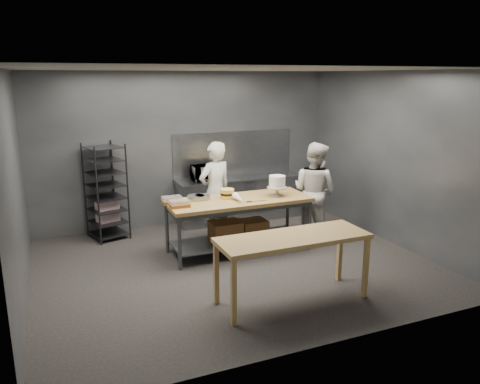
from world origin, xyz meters
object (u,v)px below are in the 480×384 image
object	(u,v)px
chef_behind	(215,192)
layer_cake	(227,194)
microwave	(206,173)
chef_right	(314,191)
speed_rack	(106,192)
work_table	(238,219)
frosted_cake_stand	(277,183)
near_counter	(293,242)

from	to	relation	value
chef_behind	layer_cake	size ratio (longest dim) A/B	7.83
microwave	layer_cake	size ratio (longest dim) A/B	2.36
layer_cake	chef_behind	bearing A→B (deg)	90.51
chef_behind	layer_cake	bearing A→B (deg)	73.41
chef_right	layer_cake	xyz separation A→B (m)	(-1.68, 0.02, 0.11)
speed_rack	chef_right	bearing A→B (deg)	-23.22
speed_rack	layer_cake	distance (m)	2.31
work_table	chef_right	bearing A→B (deg)	3.51
chef_behind	microwave	world-z (taller)	chef_behind
chef_behind	frosted_cake_stand	bearing A→B (deg)	121.17
speed_rack	layer_cake	bearing A→B (deg)	-39.43
microwave	speed_rack	bearing A→B (deg)	-177.63
speed_rack	chef_right	distance (m)	3.77
speed_rack	chef_right	xyz separation A→B (m)	(3.46, -1.49, 0.03)
chef_right	work_table	bearing A→B (deg)	68.65
work_table	near_counter	xyz separation A→B (m)	(-0.04, -1.93, 0.24)
microwave	frosted_cake_stand	distance (m)	1.86
chef_right	layer_cake	distance (m)	1.68
work_table	speed_rack	size ratio (longest dim) A/B	1.37
speed_rack	frosted_cake_stand	size ratio (longest dim) A/B	4.99
chef_right	frosted_cake_stand	xyz separation A→B (m)	(-0.84, -0.16, 0.26)
near_counter	speed_rack	xyz separation A→B (m)	(-1.90, 3.51, 0.04)
chef_right	microwave	size ratio (longest dim) A/B	3.27
work_table	chef_right	distance (m)	1.56
near_counter	chef_right	size ratio (longest dim) A/B	1.13
work_table	frosted_cake_stand	bearing A→B (deg)	-5.23
microwave	layer_cake	xyz separation A→B (m)	(-0.15, -1.55, -0.05)
frosted_cake_stand	layer_cake	world-z (taller)	frosted_cake_stand
frosted_cake_stand	layer_cake	size ratio (longest dim) A/B	1.52
layer_cake	speed_rack	bearing A→B (deg)	140.57
near_counter	layer_cake	distance (m)	2.05
chef_behind	chef_right	distance (m)	1.79
work_table	near_counter	size ratio (longest dim) A/B	1.20
work_table	chef_right	xyz separation A→B (m)	(1.53, 0.09, 0.31)
chef_behind	chef_right	bearing A→B (deg)	143.37
work_table	layer_cake	world-z (taller)	layer_cake
chef_behind	chef_right	xyz separation A→B (m)	(1.69, -0.60, -0.01)
work_table	layer_cake	bearing A→B (deg)	143.23
speed_rack	chef_right	world-z (taller)	chef_right
near_counter	chef_behind	xyz separation A→B (m)	(-0.12, 2.62, 0.09)
chef_right	layer_cake	bearing A→B (deg)	64.46
microwave	frosted_cake_stand	size ratio (longest dim) A/B	1.55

